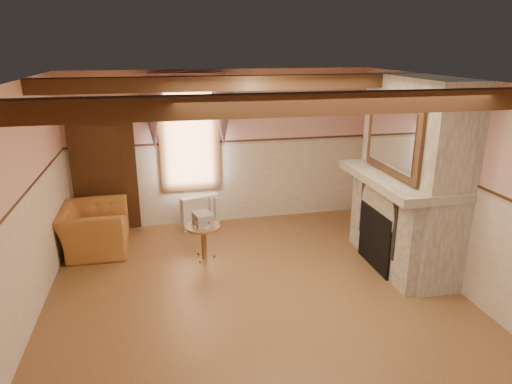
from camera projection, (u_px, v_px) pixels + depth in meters
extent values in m
cube|color=brown|center=(258.00, 301.00, 5.99)|extent=(5.50, 6.00, 0.01)
cube|color=silver|center=(258.00, 82.00, 5.12)|extent=(5.50, 6.00, 0.01)
cube|color=#D5A094|center=(223.00, 148.00, 8.34)|extent=(5.50, 0.02, 2.80)
cube|color=#D5A094|center=(364.00, 357.00, 2.77)|extent=(5.50, 0.02, 2.80)
cube|color=#D5A094|center=(13.00, 217.00, 5.00)|extent=(0.02, 6.00, 2.80)
cube|color=#D5A094|center=(458.00, 186.00, 6.11)|extent=(0.02, 6.00, 2.80)
cube|color=black|center=(380.00, 238.00, 6.81)|extent=(0.20, 0.95, 0.90)
imported|color=#9E662D|center=(94.00, 229.00, 7.34)|extent=(1.02, 1.16, 0.75)
cylinder|color=brown|center=(204.00, 242.00, 7.09)|extent=(0.66, 0.66, 0.55)
cube|color=#B7AD8C|center=(203.00, 219.00, 6.99)|extent=(0.32, 0.37, 0.20)
cube|color=silver|center=(200.00, 212.00, 8.31)|extent=(0.72, 0.38, 0.60)
imported|color=brown|center=(396.00, 169.00, 6.69)|extent=(0.35, 0.35, 0.09)
cube|color=black|center=(383.00, 159.00, 7.06)|extent=(0.14, 0.24, 0.20)
cylinder|color=#BA8834|center=(388.00, 158.00, 6.91)|extent=(0.11, 0.11, 0.28)
cylinder|color=#AA2814|center=(425.00, 181.00, 5.97)|extent=(0.06, 0.06, 0.16)
cylinder|color=gold|center=(408.00, 174.00, 6.37)|extent=(0.06, 0.06, 0.12)
cube|color=gray|center=(412.00, 175.00, 6.60)|extent=(0.85, 2.00, 2.80)
cube|color=gray|center=(401.00, 179.00, 6.58)|extent=(1.05, 2.05, 0.12)
cube|color=silver|center=(393.00, 138.00, 6.35)|extent=(0.06, 1.44, 1.04)
cube|color=black|center=(105.00, 174.00, 7.97)|extent=(1.10, 0.10, 2.10)
cube|color=white|center=(189.00, 136.00, 8.12)|extent=(1.06, 0.08, 2.02)
cube|color=gray|center=(188.00, 103.00, 7.85)|extent=(1.30, 0.14, 1.40)
cube|color=black|center=(287.00, 105.00, 4.04)|extent=(5.50, 0.18, 0.20)
cube|color=black|center=(239.00, 83.00, 6.27)|extent=(5.50, 0.18, 0.20)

